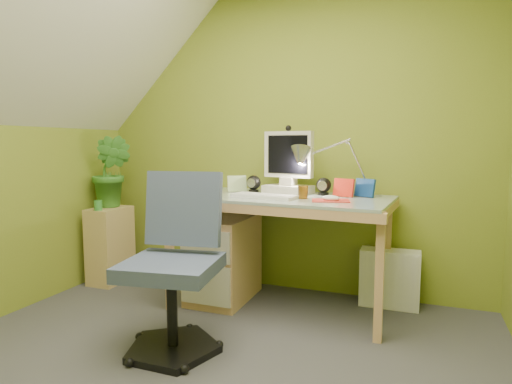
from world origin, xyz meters
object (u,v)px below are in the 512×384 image
(desk_lamp, at_px, (350,155))
(side_ledge, at_px, (110,245))
(radiator, at_px, (389,278))
(monitor, at_px, (289,161))
(desk, at_px, (281,252))
(potted_plant, at_px, (112,172))
(task_chair, at_px, (171,263))

(desk_lamp, xyz_separation_m, side_ledge, (-1.97, -0.16, -0.78))
(desk_lamp, xyz_separation_m, radiator, (0.29, 0.10, -0.89))
(desk_lamp, bearing_deg, monitor, -170.50)
(desk, height_order, potted_plant, potted_plant)
(desk_lamp, bearing_deg, side_ledge, -165.73)
(monitor, relative_size, side_ledge, 0.75)
(desk_lamp, height_order, side_ledge, desk_lamp)
(side_ledge, relative_size, potted_plant, 1.06)
(monitor, relative_size, desk_lamp, 0.83)
(monitor, distance_m, radiator, 1.12)
(side_ledge, xyz_separation_m, potted_plant, (0.00, 0.05, 0.62))
(side_ledge, height_order, radiator, side_ledge)
(desk_lamp, bearing_deg, potted_plant, -167.17)
(task_chair, bearing_deg, desk, 58.79)
(side_ledge, xyz_separation_m, task_chair, (1.16, -0.89, 0.19))
(task_chair, bearing_deg, side_ledge, 133.94)
(monitor, relative_size, radiator, 1.17)
(desk, height_order, radiator, desk)
(potted_plant, bearing_deg, radiator, 5.42)
(monitor, relative_size, potted_plant, 0.80)
(potted_plant, relative_size, task_chair, 0.59)
(radiator, bearing_deg, task_chair, -134.28)
(potted_plant, bearing_deg, side_ledge, -90.00)
(desk, distance_m, radiator, 0.81)
(side_ledge, xyz_separation_m, radiator, (2.26, 0.26, -0.11))
(potted_plant, height_order, radiator, potted_plant)
(desk, relative_size, desk_lamp, 2.60)
(desk, height_order, side_ledge, desk)
(potted_plant, relative_size, radiator, 1.45)
(desk, distance_m, potted_plant, 1.61)
(desk, xyz_separation_m, potted_plant, (-1.52, 0.07, 0.54))
(desk, xyz_separation_m, radiator, (0.74, 0.28, -0.20))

